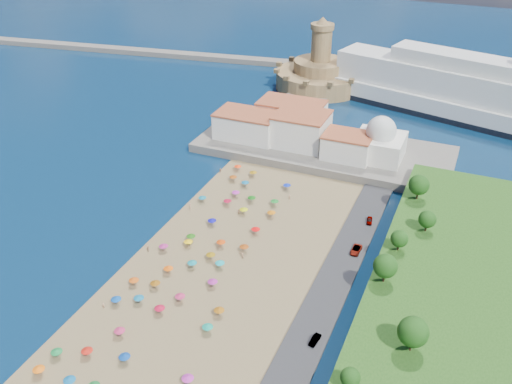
% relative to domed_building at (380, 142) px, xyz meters
% --- Properties ---
extents(ground, '(700.00, 700.00, 0.00)m').
position_rel_domed_building_xyz_m(ground, '(-30.00, -71.00, -8.97)').
color(ground, '#071938').
rests_on(ground, ground).
extents(terrace, '(90.00, 36.00, 3.00)m').
position_rel_domed_building_xyz_m(terrace, '(-20.00, 2.00, -7.47)').
color(terrace, '#59544C').
rests_on(terrace, ground).
extents(jetty, '(18.00, 70.00, 2.40)m').
position_rel_domed_building_xyz_m(jetty, '(-42.00, 37.00, -7.77)').
color(jetty, '#59544C').
rests_on(jetty, ground).
extents(breakwater, '(199.03, 34.77, 2.60)m').
position_rel_domed_building_xyz_m(breakwater, '(-140.00, 82.00, -7.67)').
color(breakwater, '#59544C').
rests_on(breakwater, ground).
extents(waterfront_buildings, '(57.00, 29.00, 11.00)m').
position_rel_domed_building_xyz_m(waterfront_buildings, '(-33.05, 2.64, -1.10)').
color(waterfront_buildings, silver).
rests_on(waterfront_buildings, terrace).
extents(domed_building, '(16.00, 16.00, 15.00)m').
position_rel_domed_building_xyz_m(domed_building, '(0.00, 0.00, 0.00)').
color(domed_building, silver).
rests_on(domed_building, terrace).
extents(fortress, '(40.00, 40.00, 32.40)m').
position_rel_domed_building_xyz_m(fortress, '(-42.00, 67.00, -2.29)').
color(fortress, '#A78753').
rests_on(fortress, ground).
extents(cruise_ship, '(143.74, 56.41, 31.24)m').
position_rel_domed_building_xyz_m(cruise_ship, '(24.29, 55.42, 0.27)').
color(cruise_ship, black).
rests_on(cruise_ship, ground).
extents(beach_parasols, '(32.50, 115.87, 2.20)m').
position_rel_domed_building_xyz_m(beach_parasols, '(-31.27, -81.94, -6.83)').
color(beach_parasols, gray).
rests_on(beach_parasols, beach).
extents(beachgoers, '(31.18, 99.07, 1.87)m').
position_rel_domed_building_xyz_m(beachgoers, '(-34.42, -65.59, -7.85)').
color(beachgoers, tan).
rests_on(beachgoers, beach).
extents(parked_cars, '(2.51, 76.56, 1.42)m').
position_rel_domed_building_xyz_m(parked_cars, '(6.00, -67.18, -7.60)').
color(parked_cars, gray).
rests_on(parked_cars, promenade).
extents(hillside_trees, '(15.43, 109.23, 7.99)m').
position_rel_domed_building_xyz_m(hillside_trees, '(19.35, -77.97, 1.27)').
color(hillside_trees, '#382314').
rests_on(hillside_trees, hillside).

